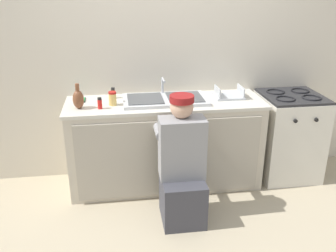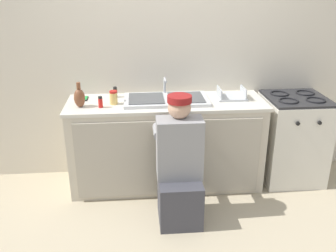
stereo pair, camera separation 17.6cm
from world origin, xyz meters
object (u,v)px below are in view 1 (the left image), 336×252
sink_double_basin (165,99)px  plumber_person (182,170)px  condiment_jar (113,98)px  spice_bottle_pepper (113,93)px  dish_rack_tray (229,95)px  cell_phone (82,100)px  spice_bottle_red (100,103)px  stove_range (288,135)px  vase_decorative (78,99)px

sink_double_basin → plumber_person: plumber_person is taller
condiment_jar → spice_bottle_pepper: (0.01, 0.22, -0.01)m
dish_rack_tray → cell_phone: 1.43m
spice_bottle_red → sink_double_basin: bearing=12.4°
stove_range → condiment_jar: condiment_jar is taller
spice_bottle_pepper → vase_decorative: size_ratio=0.46×
stove_range → dish_rack_tray: size_ratio=3.21×
spice_bottle_red → cell_phone: 0.33m
plumber_person → condiment_jar: bearing=134.0°
plumber_person → spice_bottle_red: 0.95m
spice_bottle_red → condiment_jar: size_ratio=0.82×
condiment_jar → spice_bottle_red: bearing=-142.5°
condiment_jar → dish_rack_tray: bearing=3.8°
spice_bottle_red → spice_bottle_pepper: same height
cell_phone → vase_decorative: bearing=-91.4°
dish_rack_tray → vase_decorative: bearing=-174.8°
dish_rack_tray → spice_bottle_pepper: bearing=172.8°
dish_rack_tray → spice_bottle_red: bearing=-172.6°
plumber_person → spice_bottle_red: size_ratio=10.52×
sink_double_basin → condiment_jar: bearing=-174.6°
plumber_person → dish_rack_tray: size_ratio=3.94×
plumber_person → cell_phone: size_ratio=7.89×
spice_bottle_pepper → vase_decorative: 0.41m
spice_bottle_pepper → stove_range: bearing=-5.5°
condiment_jar → vase_decorative: (-0.30, -0.05, 0.03)m
sink_double_basin → vase_decorative: size_ratio=3.48×
spice_bottle_pepper → spice_bottle_red: bearing=-111.4°
sink_double_basin → spice_bottle_pepper: bearing=160.8°
plumber_person → dish_rack_tray: bearing=48.4°
sink_double_basin → spice_bottle_pepper: size_ratio=7.62×
sink_double_basin → spice_bottle_pepper: (-0.49, 0.17, 0.03)m
spice_bottle_red → vase_decorative: (-0.19, 0.03, 0.04)m
stove_range → cell_phone: stove_range is taller
dish_rack_tray → cell_phone: size_ratio=2.00×
vase_decorative → condiment_jar: bearing=10.2°
sink_double_basin → stove_range: size_ratio=0.89×
spice_bottle_red → condiment_jar: 0.14m
sink_double_basin → spice_bottle_red: size_ratio=7.62×
spice_bottle_pepper → cell_phone: size_ratio=0.75×
plumber_person → vase_decorative: size_ratio=4.80×
plumber_person → spice_bottle_red: plumber_person is taller
spice_bottle_red → dish_rack_tray: bearing=7.4°
stove_range → cell_phone: 2.13m
plumber_person → cell_phone: (-0.85, 0.75, 0.42)m
spice_bottle_red → plumber_person: bearing=-36.0°
condiment_jar → stove_range: bearing=1.4°
sink_double_basin → stove_range: 1.37m
spice_bottle_pepper → dish_rack_tray: size_ratio=0.37×
spice_bottle_pepper → dish_rack_tray: (1.13, -0.14, -0.03)m
sink_double_basin → condiment_jar: sink_double_basin is taller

